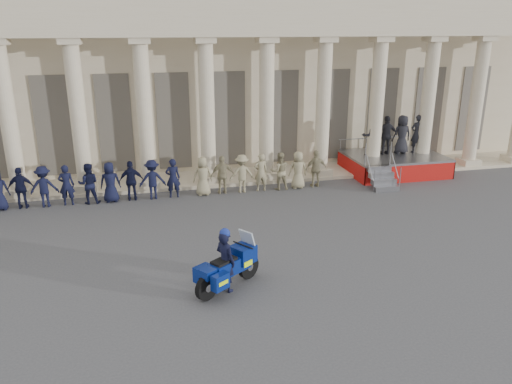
# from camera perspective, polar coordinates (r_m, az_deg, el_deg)

# --- Properties ---
(ground) EXTENTS (90.00, 90.00, 0.00)m
(ground) POSITION_cam_1_polar(r_m,az_deg,el_deg) (14.73, -5.99, -8.82)
(ground) COLOR #404042
(ground) RESTS_ON ground
(building) EXTENTS (40.00, 12.50, 9.00)m
(building) POSITION_cam_1_polar(r_m,az_deg,el_deg) (27.89, -10.35, 13.67)
(building) COLOR #C2B191
(building) RESTS_ON ground
(officer_rank) EXTENTS (19.32, 0.62, 1.63)m
(officer_rank) POSITION_cam_1_polar(r_m,az_deg,el_deg) (20.71, -18.12, 0.95)
(officer_rank) COLOR black
(officer_rank) RESTS_ON ground
(reviewing_stand) EXTENTS (4.46, 4.22, 2.73)m
(reviewing_stand) POSITION_cam_1_polar(r_m,az_deg,el_deg) (24.44, 15.25, 5.27)
(reviewing_stand) COLOR gray
(reviewing_stand) RESTS_ON ground
(motorcycle) EXTENTS (1.94, 1.59, 1.46)m
(motorcycle) POSITION_cam_1_polar(r_m,az_deg,el_deg) (13.45, -3.13, -8.52)
(motorcycle) COLOR black
(motorcycle) RESTS_ON ground
(rider) EXTENTS (0.68, 0.74, 1.78)m
(rider) POSITION_cam_1_polar(r_m,az_deg,el_deg) (13.25, -3.52, -7.74)
(rider) COLOR black
(rider) RESTS_ON ground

